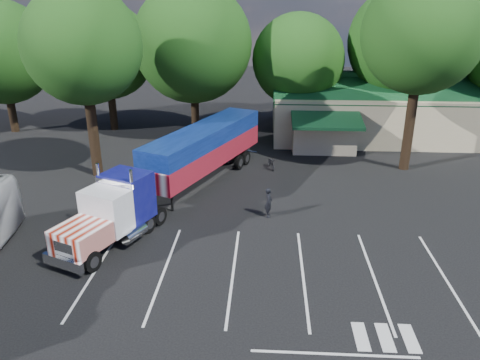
# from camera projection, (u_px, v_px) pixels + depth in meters

# --- Properties ---
(ground) EXTENTS (120.00, 120.00, 0.00)m
(ground) POSITION_uv_depth(u_px,v_px,m) (241.00, 215.00, 27.08)
(ground) COLOR black
(ground) RESTS_ON ground
(event_hall) EXTENTS (24.20, 14.12, 5.55)m
(event_hall) POSITION_uv_depth(u_px,v_px,m) (405.00, 110.00, 42.01)
(event_hall) COLOR #BDAE8C
(event_hall) RESTS_ON ground
(tree_row_a) EXTENTS (9.00, 9.00, 11.68)m
(tree_row_a) POSITION_uv_depth(u_px,v_px,m) (1.00, 52.00, 40.92)
(tree_row_a) COLOR black
(tree_row_a) RESTS_ON ground
(tree_row_b) EXTENTS (8.40, 8.40, 11.35)m
(tree_row_b) POSITION_uv_depth(u_px,v_px,m) (107.00, 52.00, 41.64)
(tree_row_b) COLOR black
(tree_row_b) RESTS_ON ground
(tree_row_c) EXTENTS (10.00, 10.00, 13.05)m
(tree_row_c) POSITION_uv_depth(u_px,v_px,m) (193.00, 43.00, 39.38)
(tree_row_c) COLOR black
(tree_row_c) RESTS_ON ground
(tree_row_d) EXTENTS (8.00, 8.00, 10.60)m
(tree_row_d) POSITION_uv_depth(u_px,v_px,m) (298.00, 60.00, 40.63)
(tree_row_d) COLOR black
(tree_row_d) RESTS_ON ground
(tree_row_e) EXTENTS (9.60, 9.60, 12.90)m
(tree_row_e) POSITION_uv_depth(u_px,v_px,m) (404.00, 42.00, 40.04)
(tree_row_e) COLOR black
(tree_row_e) RESTS_ON ground
(tree_near_left) EXTENTS (7.60, 7.60, 12.65)m
(tree_near_left) POSITION_uv_depth(u_px,v_px,m) (83.00, 46.00, 29.94)
(tree_near_left) COLOR black
(tree_near_left) RESTS_ON ground
(tree_near_right) EXTENTS (8.00, 8.00, 13.50)m
(tree_near_right) POSITION_uv_depth(u_px,v_px,m) (422.00, 34.00, 30.81)
(tree_near_right) COLOR black
(tree_near_right) RESTS_ON ground
(semi_truck) EXTENTS (9.52, 18.34, 3.97)m
(semi_truck) POSITION_uv_depth(u_px,v_px,m) (185.00, 161.00, 29.14)
(semi_truck) COLOR black
(semi_truck) RESTS_ON ground
(woman) EXTENTS (0.42, 0.64, 1.75)m
(woman) POSITION_uv_depth(u_px,v_px,m) (269.00, 202.00, 26.66)
(woman) COLOR black
(woman) RESTS_ON ground
(bicycle) EXTENTS (0.92, 1.72, 0.86)m
(bicycle) POSITION_uv_depth(u_px,v_px,m) (271.00, 163.00, 34.23)
(bicycle) COLOR black
(bicycle) RESTS_ON ground
(silver_sedan) EXTENTS (4.52, 1.80, 1.46)m
(silver_sedan) POSITION_uv_depth(u_px,v_px,m) (393.00, 138.00, 39.12)
(silver_sedan) COLOR #B9BDC2
(silver_sedan) RESTS_ON ground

